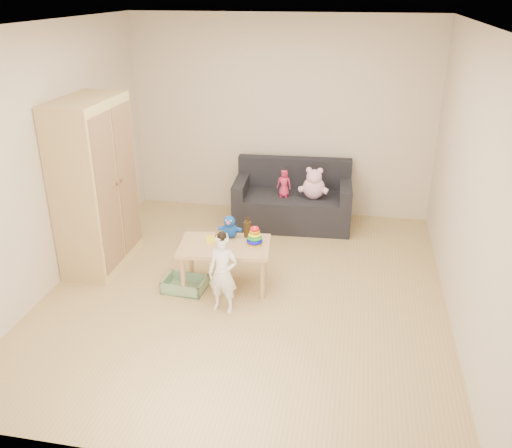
% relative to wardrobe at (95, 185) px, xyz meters
% --- Properties ---
extents(room, '(4.50, 4.50, 4.50)m').
position_rel_wardrobe_xyz_m(room, '(1.73, -0.33, 0.37)').
color(room, tan).
rests_on(room, ground).
extents(wardrobe, '(0.52, 1.03, 1.86)m').
position_rel_wardrobe_xyz_m(wardrobe, '(0.00, 0.00, 0.00)').
color(wardrobe, '#E1CA7B').
rests_on(wardrobe, ground).
extents(sofa, '(1.53, 0.83, 0.42)m').
position_rel_wardrobe_xyz_m(sofa, '(1.97, 1.43, -0.72)').
color(sofa, black).
rests_on(sofa, ground).
extents(play_table, '(0.98, 0.68, 0.48)m').
position_rel_wardrobe_xyz_m(play_table, '(1.49, -0.27, -0.69)').
color(play_table, tan).
rests_on(play_table, ground).
extents(storage_bin, '(0.45, 0.35, 0.13)m').
position_rel_wardrobe_xyz_m(storage_bin, '(1.10, -0.43, -0.86)').
color(storage_bin, '#7AA275').
rests_on(storage_bin, ground).
extents(toddler, '(0.31, 0.23, 0.79)m').
position_rel_wardrobe_xyz_m(toddler, '(1.58, -0.72, -0.53)').
color(toddler, white).
rests_on(toddler, ground).
extents(pink_bear, '(0.35, 0.32, 0.34)m').
position_rel_wardrobe_xyz_m(pink_bear, '(2.25, 1.37, -0.34)').
color(pink_bear, '#FFBBE2').
rests_on(pink_bear, sofa).
extents(doll, '(0.18, 0.12, 0.35)m').
position_rel_wardrobe_xyz_m(doll, '(1.87, 1.35, -0.33)').
color(doll, '#DB2956').
rests_on(doll, sofa).
extents(ring_stacker, '(0.17, 0.17, 0.19)m').
position_rel_wardrobe_xyz_m(ring_stacker, '(1.79, -0.21, -0.37)').
color(ring_stacker, '#DFB20B').
rests_on(ring_stacker, play_table).
extents(brown_bottle, '(0.08, 0.08, 0.22)m').
position_rel_wardrobe_xyz_m(brown_bottle, '(1.69, -0.05, -0.35)').
color(brown_bottle, black).
rests_on(brown_bottle, play_table).
extents(blue_plush, '(0.22, 0.19, 0.25)m').
position_rel_wardrobe_xyz_m(blue_plush, '(1.51, -0.09, -0.32)').
color(blue_plush, blue).
rests_on(blue_plush, play_table).
extents(wooden_figure, '(0.05, 0.04, 0.12)m').
position_rel_wardrobe_xyz_m(wooden_figure, '(1.42, -0.26, -0.38)').
color(wooden_figure, brown).
rests_on(wooden_figure, play_table).
extents(yellow_book, '(0.23, 0.23, 0.01)m').
position_rel_wardrobe_xyz_m(yellow_book, '(1.37, -0.18, -0.44)').
color(yellow_book, yellow).
rests_on(yellow_book, play_table).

